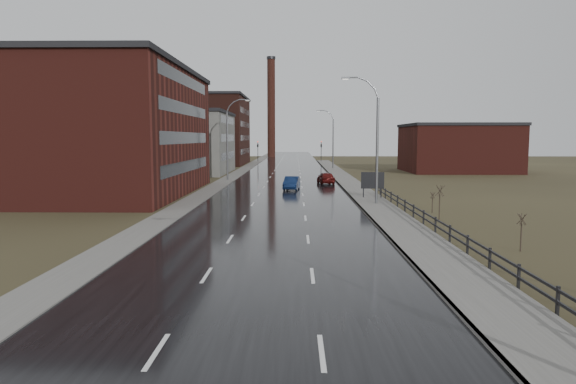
{
  "coord_description": "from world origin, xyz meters",
  "views": [
    {
      "loc": [
        1.57,
        -9.71,
        5.99
      ],
      "look_at": [
        1.14,
        18.61,
        3.0
      ],
      "focal_mm": 32.0,
      "sensor_mm": 36.0,
      "label": 1
    }
  ],
  "objects": [
    {
      "name": "road",
      "position": [
        0.0,
        60.0,
        0.03
      ],
      "size": [
        14.0,
        300.0,
        0.06
      ],
      "primitive_type": "cube",
      "color": "black",
      "rests_on": "ground"
    },
    {
      "name": "sidewalk_right",
      "position": [
        8.6,
        35.0,
        0.09
      ],
      "size": [
        3.2,
        180.0,
        0.18
      ],
      "primitive_type": "cube",
      "color": "#595651",
      "rests_on": "ground"
    },
    {
      "name": "curb_right",
      "position": [
        7.08,
        35.0,
        0.09
      ],
      "size": [
        0.16,
        180.0,
        0.18
      ],
      "primitive_type": "cube",
      "color": "slate",
      "rests_on": "ground"
    },
    {
      "name": "sidewalk_left",
      "position": [
        -8.2,
        60.0,
        0.06
      ],
      "size": [
        2.4,
        260.0,
        0.12
      ],
      "primitive_type": "cube",
      "color": "#595651",
      "rests_on": "ground"
    },
    {
      "name": "warehouse_near",
      "position": [
        -20.99,
        45.0,
        6.76
      ],
      "size": [
        22.44,
        28.56,
        13.5
      ],
      "color": "#471914",
      "rests_on": "ground"
    },
    {
      "name": "warehouse_mid",
      "position": [
        -17.99,
        78.0,
        5.26
      ],
      "size": [
        16.32,
        20.4,
        10.5
      ],
      "color": "slate",
      "rests_on": "ground"
    },
    {
      "name": "warehouse_far",
      "position": [
        -22.99,
        108.0,
        7.76
      ],
      "size": [
        26.52,
        24.48,
        15.5
      ],
      "color": "#331611",
      "rests_on": "ground"
    },
    {
      "name": "building_right",
      "position": [
        30.3,
        82.0,
        4.26
      ],
      "size": [
        18.36,
        16.32,
        8.5
      ],
      "color": "#471914",
      "rests_on": "ground"
    },
    {
      "name": "smokestack",
      "position": [
        -6.0,
        150.0,
        15.5
      ],
      "size": [
        2.7,
        2.7,
        30.7
      ],
      "color": "#331611",
      "rests_on": "ground"
    },
    {
      "name": "streetlight_right_mid",
      "position": [
        8.5,
        36.0,
        5.84
      ],
      "size": [
        3.36,
        0.28,
        11.35
      ],
      "color": "slate",
      "rests_on": "ground"
    },
    {
      "name": "streetlight_left",
      "position": [
        -7.7,
        62.0,
        5.84
      ],
      "size": [
        3.36,
        0.28,
        11.35
      ],
      "color": "slate",
      "rests_on": "ground"
    },
    {
      "name": "streetlight_right_far",
      "position": [
        8.5,
        90.0,
        5.84
      ],
      "size": [
        3.36,
        0.28,
        11.35
      ],
      "color": "slate",
      "rests_on": "ground"
    },
    {
      "name": "guardrail",
      "position": [
        10.3,
        18.31,
        0.71
      ],
      "size": [
        0.1,
        53.05,
        1.1
      ],
      "color": "black",
      "rests_on": "ground"
    },
    {
      "name": "shrub_d",
      "position": [
        13.49,
        17.15,
        1.08
      ],
      "size": [
        0.49,
        0.51,
        2.03
      ],
      "color": "#382D23",
      "rests_on": "ground"
    },
    {
      "name": "shrub_e",
      "position": [
        11.81,
        26.59,
        1.41
      ],
      "size": [
        0.63,
        0.66,
        2.66
      ],
      "color": "#382D23",
      "rests_on": "ground"
    },
    {
      "name": "shrub_f",
      "position": [
        12.55,
        31.25,
        0.88
      ],
      "size": [
        0.4,
        0.42,
        1.66
      ],
      "color": "#382D23",
      "rests_on": "ground"
    },
    {
      "name": "billboard",
      "position": [
        9.1,
        40.41,
        1.79
      ],
      "size": [
        2.26,
        0.17,
        2.68
      ],
      "color": "black",
      "rests_on": "ground"
    },
    {
      "name": "traffic_light_left",
      "position": [
        -8.0,
        120.0,
        4.6
      ],
      "size": [
        0.58,
        2.73,
        5.3
      ],
      "color": "black",
      "rests_on": "ground"
    },
    {
      "name": "traffic_light_right",
      "position": [
        8.0,
        120.0,
        4.6
      ],
      "size": [
        0.58,
        2.73,
        5.3
      ],
      "color": "black",
      "rests_on": "ground"
    },
    {
      "name": "car_near",
      "position": [
        1.11,
        49.37,
        0.75
      ],
      "size": [
        2.05,
        4.67,
        1.49
      ],
      "primitive_type": "imported",
      "rotation": [
        0.0,
        0.0,
        -0.11
      ],
      "color": "#0D1E44",
      "rests_on": "ground"
    },
    {
      "name": "car_far",
      "position": [
        5.5,
        56.82,
        0.78
      ],
      "size": [
        2.36,
        4.76,
        1.56
      ],
      "primitive_type": "imported",
      "rotation": [
        0.0,
        0.0,
        3.26
      ],
      "color": "#510E0D",
      "rests_on": "ground"
    }
  ]
}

